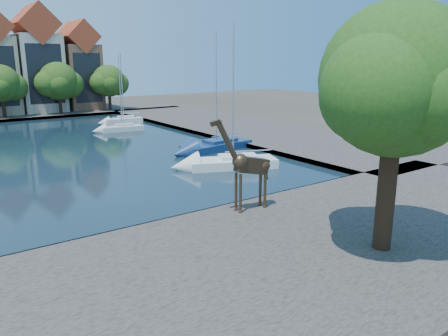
# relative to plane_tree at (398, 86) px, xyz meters

# --- Properties ---
(ground) EXTENTS (160.00, 160.00, 0.00)m
(ground) POSITION_rel_plane_tree_xyz_m (-7.62, 9.01, -7.67)
(ground) COLOR #38332B
(ground) RESTS_ON ground
(water_basin) EXTENTS (38.00, 50.00, 0.08)m
(water_basin) POSITION_rel_plane_tree_xyz_m (-7.62, 33.01, -7.63)
(water_basin) COLOR black
(water_basin) RESTS_ON ground
(near_quay) EXTENTS (50.00, 14.00, 0.50)m
(near_quay) POSITION_rel_plane_tree_xyz_m (-7.62, 2.01, -7.42)
(near_quay) COLOR #4E4943
(near_quay) RESTS_ON ground
(right_quay) EXTENTS (14.00, 52.00, 0.50)m
(right_quay) POSITION_rel_plane_tree_xyz_m (17.38, 33.01, -7.42)
(right_quay) COLOR #4E4943
(right_quay) RESTS_ON ground
(plane_tree) EXTENTS (8.32, 6.40, 10.62)m
(plane_tree) POSITION_rel_plane_tree_xyz_m (0.00, 0.00, 0.00)
(plane_tree) COLOR #332114
(plane_tree) RESTS_ON near_quay
(townhouse_east_mid) EXTENTS (6.43, 9.18, 16.65)m
(townhouse_east_mid) POSITION_rel_plane_tree_xyz_m (0.88, 64.99, 0.43)
(townhouse_east_mid) COLOR beige
(townhouse_east_mid) RESTS_ON far_quay
(townhouse_east_end) EXTENTS (5.44, 9.18, 14.43)m
(townhouse_east_end) POSITION_rel_plane_tree_xyz_m (7.38, 64.99, -0.56)
(townhouse_east_end) COLOR brown
(townhouse_east_end) RESTS_ON far_quay
(far_tree_mid_east) EXTENTS (7.02, 5.40, 7.52)m
(far_tree_mid_east) POSITION_rel_plane_tree_xyz_m (-5.52, 59.50, -2.54)
(far_tree_mid_east) COLOR #332114
(far_tree_mid_east) RESTS_ON far_quay
(far_tree_east) EXTENTS (7.54, 5.80, 7.84)m
(far_tree_east) POSITION_rel_plane_tree_xyz_m (2.49, 59.50, -2.43)
(far_tree_east) COLOR #332114
(far_tree_east) RESTS_ON far_quay
(far_tree_far_east) EXTENTS (6.76, 5.20, 7.36)m
(far_tree_far_east) POSITION_rel_plane_tree_xyz_m (10.48, 59.50, -2.60)
(far_tree_far_east) COLOR #332114
(far_tree_far_east) RESTS_ON far_quay
(giraffe_statue) EXTENTS (3.67, 0.75, 5.23)m
(giraffe_statue) POSITION_rel_plane_tree_xyz_m (-1.86, 7.53, -4.60)
(giraffe_statue) COLOR #3E2F1F
(giraffe_statue) RESTS_ON near_quay
(sailboat_right_a) EXTENTS (7.49, 5.04, 11.52)m
(sailboat_right_a) POSITION_rel_plane_tree_xyz_m (4.38, 17.24, -7.03)
(sailboat_right_a) COLOR silver
(sailboat_right_a) RESTS_ON water_basin
(sailboat_right_b) EXTENTS (7.62, 3.51, 11.20)m
(sailboat_right_b) POSITION_rel_plane_tree_xyz_m (7.38, 23.94, -7.05)
(sailboat_right_b) COLOR navy
(sailboat_right_b) RESTS_ON water_basin
(sailboat_right_c) EXTENTS (5.26, 2.42, 8.94)m
(sailboat_right_c) POSITION_rel_plane_tree_xyz_m (4.38, 40.20, -7.11)
(sailboat_right_c) COLOR silver
(sailboat_right_c) RESTS_ON water_basin
(sailboat_right_d) EXTENTS (5.16, 2.56, 9.42)m
(sailboat_right_d) POSITION_rel_plane_tree_xyz_m (7.06, 46.02, -6.99)
(sailboat_right_d) COLOR silver
(sailboat_right_d) RESTS_ON water_basin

